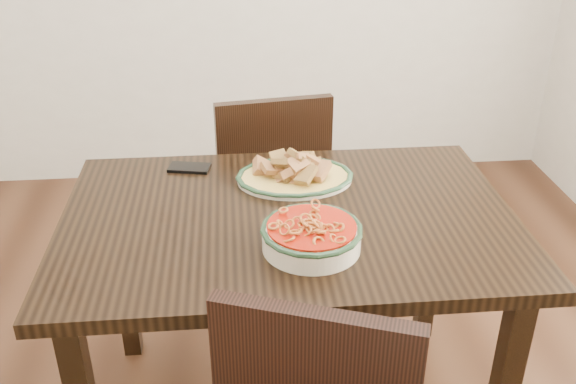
{
  "coord_description": "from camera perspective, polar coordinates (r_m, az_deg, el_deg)",
  "views": [
    {
      "loc": [
        -0.04,
        -1.63,
        1.65
      ],
      "look_at": [
        0.1,
        -0.06,
        0.81
      ],
      "focal_mm": 40.0,
      "sensor_mm": 36.0,
      "label": 1
    }
  ],
  "objects": [
    {
      "name": "chair_far",
      "position": [
        2.49,
        -1.69,
        0.54
      ],
      "size": [
        0.48,
        0.48,
        0.89
      ],
      "rotation": [
        0.0,
        0.0,
        3.29
      ],
      "color": "black",
      "rests_on": "ground"
    },
    {
      "name": "fish_plate",
      "position": [
        1.96,
        0.6,
        2.18
      ],
      "size": [
        0.35,
        0.27,
        0.11
      ],
      "color": "beige",
      "rests_on": "dining_table"
    },
    {
      "name": "napkin",
      "position": [
        2.1,
        0.85,
        2.8
      ],
      "size": [
        0.12,
        0.11,
        0.01
      ],
      "primitive_type": "cube",
      "rotation": [
        0.0,
        0.0,
        -0.15
      ],
      "color": "#9A170B",
      "rests_on": "dining_table"
    },
    {
      "name": "noodle_bowl",
      "position": [
        1.63,
        2.1,
        -3.69
      ],
      "size": [
        0.26,
        0.26,
        0.08
      ],
      "color": "#F4EACE",
      "rests_on": "dining_table"
    },
    {
      "name": "smartphone",
      "position": [
        2.07,
        -8.76,
        2.15
      ],
      "size": [
        0.14,
        0.09,
        0.01
      ],
      "primitive_type": "cube",
      "rotation": [
        0.0,
        0.0,
        -0.2
      ],
      "color": "black",
      "rests_on": "dining_table"
    },
    {
      "name": "dining_table",
      "position": [
        1.84,
        0.06,
        -4.47
      ],
      "size": [
        1.27,
        0.85,
        0.75
      ],
      "color": "black",
      "rests_on": "ground"
    }
  ]
}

